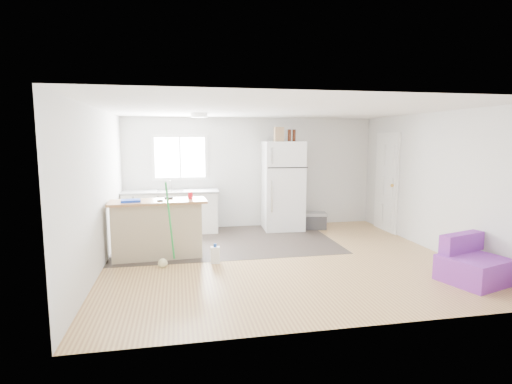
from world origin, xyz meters
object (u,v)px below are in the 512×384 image
Objects in this scene: peninsula at (157,229)px; purple_seat at (472,265)px; bottle_left at (289,135)px; bottle_right at (294,135)px; kitchen_cabinets at (171,211)px; cooler at (315,221)px; mop at (165,252)px; cardboard_box at (279,134)px; blue_tray at (131,201)px; refrigerator at (283,186)px; red_cup at (190,195)px; cleaner_jug at (215,255)px.

peninsula reaches higher than purple_seat.
bottle_right is (0.11, 0.03, 0.00)m from bottle_left.
purple_seat is at bearing -39.98° from kitchen_cabinets.
cooler is at bearing 21.07° from peninsula.
bottle_left is at bearing 56.20° from mop.
bottle_left and bottle_right have the same top height.
bottle_left is at bearing -0.48° from cardboard_box.
peninsula is 5.26× the size of blue_tray.
blue_tray is at bearing -105.25° from kitchen_cabinets.
kitchen_cabinets is 2.77m from cardboard_box.
refrigerator reaches higher than kitchen_cabinets.
cardboard_box is at bearing 99.75° from purple_seat.
red_cup is at bearing 70.21° from mop.
bottle_right is (0.23, -0.02, 1.07)m from refrigerator.
mop is (-2.43, -2.17, -0.71)m from refrigerator.
kitchen_cabinets reaches higher than blue_tray.
bottle_right reaches higher than mop.
cleaner_jug is (-2.35, -1.98, -0.05)m from cooler.
cooler is 3.61m from purple_seat.
kitchen_cabinets reaches higher than peninsula.
purple_seat is at bearing -22.17° from blue_tray.
blue_tray is at bearing 140.61° from purple_seat.
refrigerator reaches higher than cleaner_jug.
bottle_left is (3.07, 1.68, 1.04)m from blue_tray.
blue_tray reaches higher than cleaner_jug.
blue_tray is 3.47m from cardboard_box.
blue_tray is (-4.67, 1.90, 0.74)m from purple_seat.
refrigerator is 3.69× the size of cooler.
peninsula is 5.26× the size of cardboard_box.
refrigerator is at bearing 38.45° from red_cup.
kitchen_cabinets is 3.90× the size of cooler.
purple_seat reaches higher than cleaner_jug.
bottle_right is (-0.46, 0.15, 1.83)m from cooler.
bottle_right reaches higher than refrigerator.
cardboard_box is 1.20× the size of bottle_left.
refrigerator reaches higher than mop.
bottle_right is at bearing 95.17° from purple_seat.
kitchen_cabinets is at bearing 101.88° from red_cup.
bottle_left is 0.11m from bottle_right.
refrigerator is 2.57m from red_cup.
mop is (-3.12, -2.00, 0.05)m from cooler.
red_cup reaches higher than purple_seat.
peninsula is 1.69× the size of purple_seat.
red_cup is (0.42, 0.57, 0.78)m from mop.
mop is at bearing -137.64° from cardboard_box.
cardboard_box is at bearing 179.52° from bottle_left.
bottle_right is at bearing 28.20° from blue_tray.
cleaner_jug is at bearing -124.26° from refrigerator.
cleaner_jug is 1.26× the size of bottle_left.
refrigerator is at bearing 58.24° from mop.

